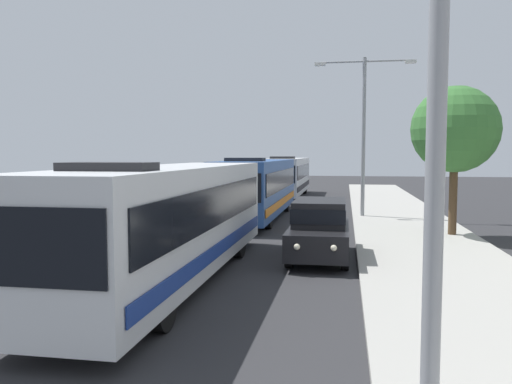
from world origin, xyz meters
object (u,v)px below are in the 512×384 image
bus_second_in_line (259,186)px  white_suv (320,227)px  bus_middle (288,175)px  streetlamp_mid (364,121)px  bus_lead (172,218)px  roadside_tree (455,130)px

bus_second_in_line → white_suv: bearing=-69.7°
bus_second_in_line → bus_middle: same height
white_suv → bus_middle: bearing=98.8°
bus_second_in_line → streetlamp_mid: 6.44m
bus_lead → white_suv: bus_lead is taller
bus_lead → bus_second_in_line: bearing=90.0°
bus_lead → bus_middle: size_ratio=1.01×
roadside_tree → bus_middle: bearing=114.8°
bus_middle → bus_second_in_line: bearing=-90.0°
roadside_tree → bus_second_in_line: bearing=150.4°
white_suv → streetlamp_mid: size_ratio=0.57×
bus_middle → streetlamp_mid: 14.62m
bus_second_in_line → roadside_tree: bearing=-29.6°
bus_middle → white_suv: 24.24m
roadside_tree → bus_lead: bearing=-135.5°
white_suv → roadside_tree: size_ratio=0.79×
bus_lead → roadside_tree: 12.56m
bus_middle → white_suv: bus_middle is taller
bus_middle → roadside_tree: size_ratio=2.02×
streetlamp_mid → roadside_tree: (3.36, -5.77, -0.78)m
bus_middle → streetlamp_mid: size_ratio=1.47×
bus_second_in_line → white_suv: 10.69m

